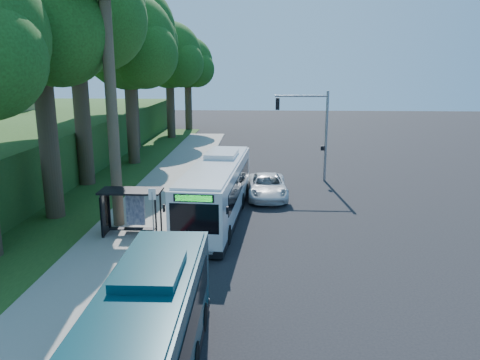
{
  "coord_description": "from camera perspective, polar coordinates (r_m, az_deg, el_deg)",
  "views": [
    {
      "loc": [
        -0.28,
        -26.2,
        8.82
      ],
      "look_at": [
        -1.48,
        1.0,
        2.17
      ],
      "focal_mm": 35.0,
      "sensor_mm": 36.0,
      "label": 1
    }
  ],
  "objects": [
    {
      "name": "white_bus",
      "position": [
        27.44,
        -2.84,
        -1.13
      ],
      "size": [
        3.53,
        12.49,
        3.68
      ],
      "rotation": [
        0.0,
        0.0,
        -0.07
      ],
      "color": "silver",
      "rests_on": "ground"
    },
    {
      "name": "ground",
      "position": [
        27.64,
        2.99,
        -4.9
      ],
      "size": [
        140.0,
        140.0,
        0.0
      ],
      "primitive_type": "plane",
      "color": "black",
      "rests_on": "ground"
    },
    {
      "name": "traffic_signal_pole",
      "position": [
        36.69,
        8.93,
        6.68
      ],
      "size": [
        4.1,
        0.3,
        7.0
      ],
      "color": "gray",
      "rests_on": "ground"
    },
    {
      "name": "grass_verge",
      "position": [
        34.82,
        -19.0,
        -1.66
      ],
      "size": [
        8.0,
        70.0,
        0.06
      ],
      "primitive_type": "cube",
      "color": "#234719",
      "rests_on": "ground"
    },
    {
      "name": "tree_2",
      "position": [
        43.78,
        -13.35,
        15.54
      ],
      "size": [
        8.82,
        8.4,
        15.12
      ],
      "color": "#382B1E",
      "rests_on": "ground"
    },
    {
      "name": "pickup",
      "position": [
        32.15,
        3.36,
        -0.78
      ],
      "size": [
        2.79,
        5.71,
        1.56
      ],
      "primitive_type": "imported",
      "rotation": [
        0.0,
        0.0,
        0.04
      ],
      "color": "silver",
      "rests_on": "ground"
    },
    {
      "name": "tree_4",
      "position": [
        59.24,
        -8.56,
        14.46
      ],
      "size": [
        8.4,
        8.0,
        14.14
      ],
      "color": "#382B1E",
      "rests_on": "ground"
    },
    {
      "name": "tree_5",
      "position": [
        66.95,
        -6.35,
        13.77
      ],
      "size": [
        7.35,
        7.0,
        12.86
      ],
      "color": "#382B1E",
      "rests_on": "ground"
    },
    {
      "name": "bus_shelter",
      "position": [
        25.35,
        -13.57,
        -2.73
      ],
      "size": [
        3.2,
        1.51,
        2.55
      ],
      "color": "black",
      "rests_on": "ground"
    },
    {
      "name": "tree_1",
      "position": [
        36.81,
        -19.43,
        19.09
      ],
      "size": [
        10.5,
        10.0,
        18.26
      ],
      "color": "#382B1E",
      "rests_on": "ground"
    },
    {
      "name": "tree_0",
      "position": [
        28.95,
        -23.36,
        17.38
      ],
      "size": [
        8.4,
        8.0,
        15.7
      ],
      "color": "#382B1E",
      "rests_on": "ground"
    },
    {
      "name": "tree_3",
      "position": [
        52.08,
        -13.19,
        16.86
      ],
      "size": [
        10.08,
        9.6,
        17.28
      ],
      "color": "#382B1E",
      "rests_on": "ground"
    },
    {
      "name": "sidewalk",
      "position": [
        28.5,
        -11.9,
        -4.48
      ],
      "size": [
        4.5,
        70.0,
        0.12
      ],
      "primitive_type": "cube",
      "color": "gray",
      "rests_on": "ground"
    },
    {
      "name": "red_curb",
      "position": [
        24.32,
        -8.92,
        -7.55
      ],
      "size": [
        0.25,
        30.0,
        0.13
      ],
      "primitive_type": "cube",
      "color": "maroon",
      "rests_on": "ground"
    },
    {
      "name": "stop_sign_pole",
      "position": [
        22.82,
        -10.58,
        -3.68
      ],
      "size": [
        0.35,
        0.06,
        3.17
      ],
      "color": "gray",
      "rests_on": "ground"
    }
  ]
}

